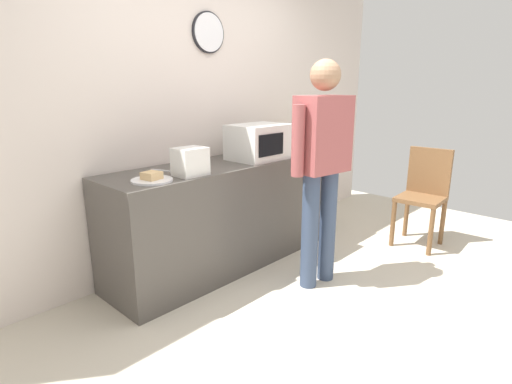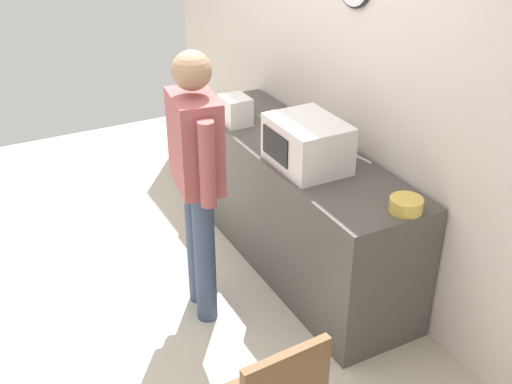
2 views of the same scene
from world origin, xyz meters
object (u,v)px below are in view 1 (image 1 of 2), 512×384
fork_utensil (161,170)px  person_standing (322,158)px  sandwich_plate (152,179)px  wooden_chair (424,192)px  microwave (259,142)px  toaster (190,162)px  salad_bowl (294,144)px  spoon_utensil (237,153)px

fork_utensil → person_standing: (0.80, -0.90, 0.10)m
sandwich_plate → fork_utensil: bearing=46.4°
wooden_chair → microwave: bearing=143.6°
microwave → fork_utensil: 0.91m
person_standing → microwave: bearing=83.9°
toaster → wooden_chair: size_ratio=0.23×
microwave → salad_bowl: 0.76m
microwave → toaster: size_ratio=2.27×
microwave → toaster: microwave is taller
wooden_chair → spoon_utensil: bearing=132.7°
wooden_chair → fork_utensil: bearing=151.9°
sandwich_plate → salad_bowl: bearing=7.2°
microwave → fork_utensil: microwave is taller
person_standing → wooden_chair: person_standing is taller
toaster → sandwich_plate: bearing=171.8°
salad_bowl → spoon_utensil: size_ratio=1.09×
fork_utensil → person_standing: person_standing is taller
fork_utensil → person_standing: bearing=-48.4°
microwave → spoon_utensil: bearing=77.0°
sandwich_plate → toaster: toaster is taller
microwave → salad_bowl: size_ratio=2.71×
microwave → wooden_chair: microwave is taller
salad_bowl → person_standing: person_standing is taller
sandwich_plate → person_standing: size_ratio=0.16×
wooden_chair → toaster: bearing=157.6°
sandwich_plate → person_standing: bearing=-32.3°
spoon_utensil → microwave: bearing=-103.0°
microwave → fork_utensil: bearing=167.1°
spoon_utensil → person_standing: bearing=-98.4°
salad_bowl → fork_utensil: 1.60m
spoon_utensil → wooden_chair: 1.85m
salad_bowl → fork_utensil: salad_bowl is taller
person_standing → wooden_chair: (1.39, -0.26, -0.48)m
sandwich_plate → person_standing: person_standing is taller
salad_bowl → toaster: 1.57m
toaster → spoon_utensil: bearing=26.5°
microwave → salad_bowl: bearing=14.4°
fork_utensil → person_standing: size_ratio=0.10×
microwave → wooden_chair: 1.71m
person_standing → spoon_utensil: bearing=81.6°
microwave → wooden_chair: size_ratio=0.53×
salad_bowl → wooden_chair: 1.36m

